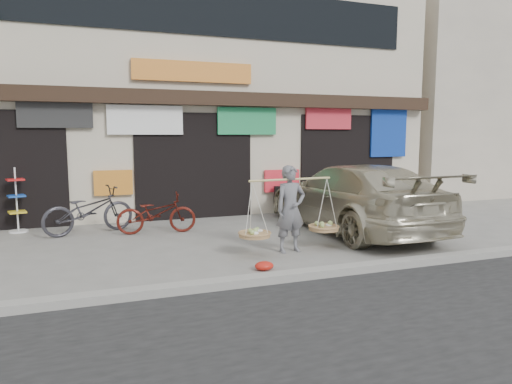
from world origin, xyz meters
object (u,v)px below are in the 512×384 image
object	(u,v)px
street_vendor	(291,212)
suv	(352,197)
bike_0	(89,210)
bike_2	(156,213)
display_rack	(17,206)

from	to	relation	value
street_vendor	suv	bearing A→B (deg)	27.57
bike_0	suv	size ratio (longest dim) A/B	0.37
bike_2	display_rack	distance (m)	3.11
street_vendor	suv	world-z (taller)	street_vendor
bike_2	suv	world-z (taller)	suv
bike_0	display_rack	world-z (taller)	display_rack
suv	bike_2	bearing A→B (deg)	-16.46
street_vendor	bike_0	size ratio (longest dim) A/B	1.02
bike_2	suv	xyz separation A→B (m)	(4.20, -1.14, 0.31)
street_vendor	display_rack	size ratio (longest dim) A/B	1.39
street_vendor	suv	distance (m)	2.47
bike_0	display_rack	distance (m)	1.64
street_vendor	bike_0	world-z (taller)	street_vendor
bike_0	display_rack	size ratio (longest dim) A/B	1.35
street_vendor	bike_2	size ratio (longest dim) A/B	1.18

